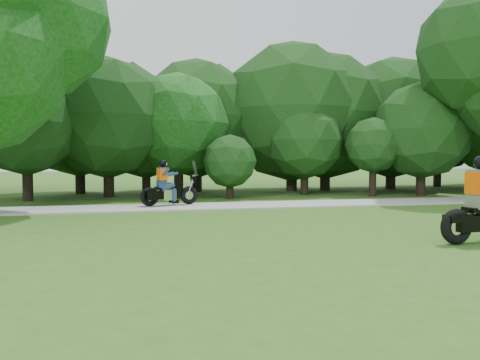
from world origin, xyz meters
name	(u,v)px	position (x,y,z in m)	size (l,w,h in m)	color
ground	(403,244)	(0.00, 0.00, 0.00)	(100.00, 100.00, 0.00)	#385B1A
walkway	(285,204)	(0.00, 8.00, 0.03)	(60.00, 2.20, 0.06)	#9F9F9A
tree_line	(292,120)	(2.54, 14.57, 3.73)	(39.47, 12.22, 7.90)	black
touring_motorcycle	(166,189)	(-4.46, 8.37, 0.67)	(2.18, 1.03, 1.68)	black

